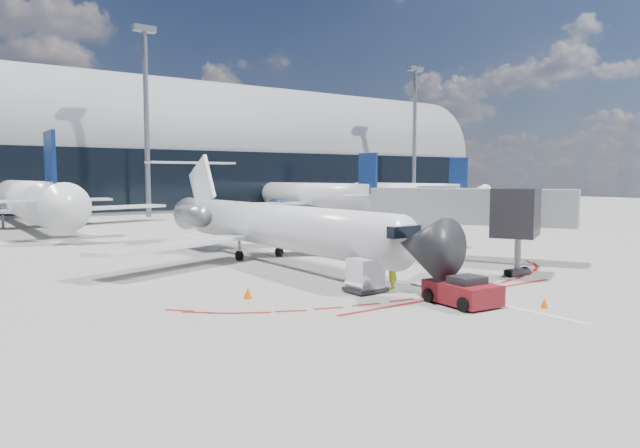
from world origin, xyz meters
TOP-DOWN VIEW (x-y plane):
  - ground at (0.00, 0.00)m, footprint 260.00×260.00m
  - apron_centerline at (0.00, 2.00)m, footprint 0.25×40.00m
  - apron_stop_bar at (0.00, -11.50)m, footprint 14.00×0.25m
  - terminal_building at (0.00, 64.97)m, footprint 150.00×24.15m
  - jet_bridge at (9.79, -3.01)m, footprint 10.03×15.20m
  - light_mast_centre at (5.00, 48.00)m, footprint 0.70×0.70m
  - light_mast_east at (55.00, 48.00)m, footprint 0.70×0.70m
  - regional_jet at (-1.86, 2.84)m, footprint 23.53×29.01m
  - pushback_tug at (-1.34, -12.94)m, footprint 2.29×4.97m
  - ramp_worker at (-1.57, -8.69)m, footprint 0.85×0.79m
  - uld_container at (-3.13, -8.53)m, footprint 1.74×1.48m
  - safety_cone_left at (-8.40, -6.57)m, footprint 0.39×0.39m
  - safety_cone_right at (1.00, -15.38)m, footprint 0.32×0.32m
  - bg_airliner_1 at (-11.04, 40.89)m, footprint 36.71×38.87m
  - bg_airliner_2 at (27.28, 42.12)m, footprint 33.08×35.03m
  - bg_airliner_3 at (45.44, 42.50)m, footprint 32.15×34.04m

SIDE VIEW (x-z plane):
  - ground at x=0.00m, z-range 0.00..0.00m
  - apron_centerline at x=0.00m, z-range 0.00..0.01m
  - apron_stop_bar at x=0.00m, z-range 0.00..0.01m
  - safety_cone_right at x=1.00m, z-range 0.00..0.44m
  - safety_cone_left at x=-8.40m, z-range 0.00..0.55m
  - pushback_tug at x=-1.34m, z-range -0.07..1.20m
  - uld_container at x=-3.13m, z-range -0.01..1.62m
  - ramp_worker at x=-1.57m, z-range 0.00..1.94m
  - regional_jet at x=-1.86m, z-range -1.21..6.06m
  - jet_bridge at x=9.79m, z-range 0.56..5.46m
  - bg_airliner_3 at x=45.44m, z-range 0.00..10.40m
  - bg_airliner_2 at x=27.28m, z-range 0.00..10.70m
  - bg_airliner_1 at x=-11.04m, z-range 0.00..11.88m
  - terminal_building at x=0.00m, z-range -3.48..20.52m
  - light_mast_centre at x=5.00m, z-range 0.00..25.00m
  - light_mast_east at x=55.00m, z-range 0.00..25.00m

